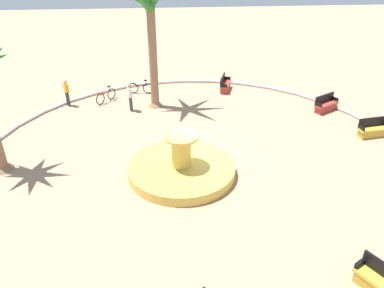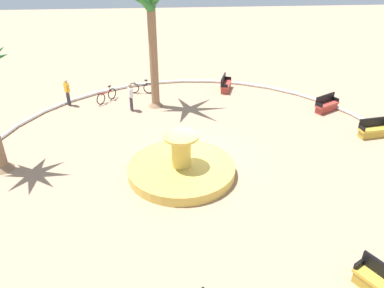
# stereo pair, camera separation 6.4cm
# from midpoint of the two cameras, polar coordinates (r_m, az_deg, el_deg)

# --- Properties ---
(ground_plane) EXTENTS (80.00, 80.00, 0.00)m
(ground_plane) POSITION_cam_midpoint_polar(r_m,az_deg,el_deg) (17.88, 0.74, -2.16)
(ground_plane) COLOR tan
(plaza_curb) EXTENTS (20.83, 20.83, 0.20)m
(plaza_curb) POSITION_cam_midpoint_polar(r_m,az_deg,el_deg) (17.83, 0.75, -1.89)
(plaza_curb) COLOR silver
(plaza_curb) RESTS_ON ground
(fountain) EXTENTS (4.73, 4.73, 1.96)m
(fountain) POSITION_cam_midpoint_polar(r_m,az_deg,el_deg) (16.63, -1.50, -3.68)
(fountain) COLOR gold
(fountain) RESTS_ON ground
(palm_tree_by_curb) EXTENTS (4.42, 4.13, 7.20)m
(palm_tree_by_curb) POSITION_cam_midpoint_polar(r_m,az_deg,el_deg) (21.82, -5.95, 18.65)
(palm_tree_by_curb) COLOR #8E6B4C
(palm_tree_by_curb) RESTS_ON ground
(bench_east) EXTENTS (1.64, 1.23, 1.00)m
(bench_east) POSITION_cam_midpoint_polar(r_m,az_deg,el_deg) (23.84, 19.78, 5.47)
(bench_east) COLOR #B73D33
(bench_east) RESTS_ON ground
(bench_west) EXTENTS (1.66, 0.73, 1.00)m
(bench_west) POSITION_cam_midpoint_polar(r_m,az_deg,el_deg) (21.76, 25.88, 1.84)
(bench_west) COLOR gold
(bench_west) RESTS_ON ground
(bench_north) EXTENTS (0.97, 1.68, 1.00)m
(bench_north) POSITION_cam_midpoint_polar(r_m,az_deg,el_deg) (25.65, 5.19, 8.82)
(bench_north) COLOR #B73D33
(bench_north) RESTS_ON ground
(bench_southwest) EXTENTS (1.24, 1.63, 1.00)m
(bench_southwest) POSITION_cam_midpoint_polar(r_m,az_deg,el_deg) (13.05, 26.81, -18.64)
(bench_southwest) COLOR gold
(bench_southwest) RESTS_ON ground
(bicycle_red_frame) EXTENTS (1.07, 1.42, 0.94)m
(bicycle_red_frame) POSITION_cam_midpoint_polar(r_m,az_deg,el_deg) (24.36, -12.76, 7.13)
(bicycle_red_frame) COLOR black
(bicycle_red_frame) RESTS_ON ground
(bicycle_by_lamppost) EXTENTS (1.71, 0.44, 0.94)m
(bicycle_by_lamppost) POSITION_cam_midpoint_polar(r_m,az_deg,el_deg) (25.28, -7.62, 8.45)
(bicycle_by_lamppost) COLOR black
(bicycle_by_lamppost) RESTS_ON ground
(person_cyclist_helmet) EXTENTS (0.31, 0.50, 1.69)m
(person_cyclist_helmet) POSITION_cam_midpoint_polar(r_m,az_deg,el_deg) (22.57, -9.20, 7.22)
(person_cyclist_helmet) COLOR #33333D
(person_cyclist_helmet) RESTS_ON ground
(person_cyclist_photo) EXTENTS (0.37, 0.43, 1.71)m
(person_cyclist_photo) POSITION_cam_midpoint_polar(r_m,az_deg,el_deg) (24.18, -18.34, 7.64)
(person_cyclist_photo) COLOR #33333D
(person_cyclist_photo) RESTS_ON ground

